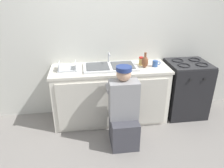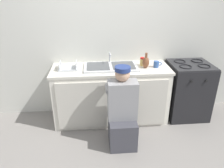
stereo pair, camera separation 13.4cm
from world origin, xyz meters
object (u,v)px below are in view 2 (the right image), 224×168
object	(u,v)px
coffee_mug	(156,64)
condiment_jar	(142,62)
plumber_person	(122,114)
vase_decorative	(146,62)
spice_bottle_red	(147,62)
sink_double_basin	(111,67)
dish_rack_tray	(68,67)
stove_range	(187,90)

from	to	relation	value
coffee_mug	condiment_jar	size ratio (longest dim) A/B	0.98
condiment_jar	coffee_mug	bearing A→B (deg)	-25.56
plumber_person	vase_decorative	bearing A→B (deg)	53.93
spice_bottle_red	vase_decorative	distance (m)	0.15
condiment_jar	vase_decorative	xyz separation A→B (m)	(0.03, -0.11, 0.03)
coffee_mug	sink_double_basin	bearing A→B (deg)	176.99
coffee_mug	spice_bottle_red	xyz separation A→B (m)	(-0.11, 0.12, 0.00)
plumber_person	condiment_jar	world-z (taller)	plumber_person
vase_decorative	condiment_jar	bearing A→B (deg)	104.62
sink_double_basin	condiment_jar	xyz separation A→B (m)	(0.49, 0.06, 0.05)
plumber_person	coffee_mug	distance (m)	0.96
sink_double_basin	dish_rack_tray	world-z (taller)	sink_double_basin
sink_double_basin	spice_bottle_red	world-z (taller)	sink_double_basin
coffee_mug	condiment_jar	bearing A→B (deg)	154.44
sink_double_basin	spice_bottle_red	xyz separation A→B (m)	(0.57, 0.08, 0.03)
spice_bottle_red	condiment_jar	distance (m)	0.09
sink_double_basin	spice_bottle_red	size ratio (longest dim) A/B	7.62
stove_range	vase_decorative	size ratio (longest dim) A/B	4.00
sink_double_basin	plumber_person	xyz separation A→B (m)	(0.10, -0.63, -0.44)
plumber_person	condiment_jar	distance (m)	0.93
plumber_person	coffee_mug	xyz separation A→B (m)	(0.59, 0.59, 0.47)
plumber_person	dish_rack_tray	world-z (taller)	plumber_person
dish_rack_tray	stove_range	bearing A→B (deg)	-0.12
dish_rack_tray	condiment_jar	distance (m)	1.12
stove_range	vase_decorative	xyz separation A→B (m)	(-0.74, -0.05, 0.52)
coffee_mug	vase_decorative	bearing A→B (deg)	-175.12
spice_bottle_red	dish_rack_tray	size ratio (longest dim) A/B	0.37
sink_double_basin	vase_decorative	size ratio (longest dim) A/B	3.48
plumber_person	dish_rack_tray	xyz separation A→B (m)	(-0.73, 0.63, 0.45)
coffee_mug	spice_bottle_red	distance (m)	0.16
spice_bottle_red	condiment_jar	bearing A→B (deg)	-162.97
sink_double_basin	condiment_jar	bearing A→B (deg)	6.70
sink_double_basin	dish_rack_tray	bearing A→B (deg)	179.85
vase_decorative	plumber_person	bearing A→B (deg)	-126.07
dish_rack_tray	vase_decorative	bearing A→B (deg)	-2.60
spice_bottle_red	plumber_person	bearing A→B (deg)	-123.74
stove_range	dish_rack_tray	bearing A→B (deg)	179.88
vase_decorative	dish_rack_tray	bearing A→B (deg)	177.40
condiment_jar	spice_bottle_red	bearing A→B (deg)	17.03
sink_double_basin	plumber_person	distance (m)	0.77
dish_rack_tray	condiment_jar	world-z (taller)	condiment_jar
plumber_person	spice_bottle_red	distance (m)	0.98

